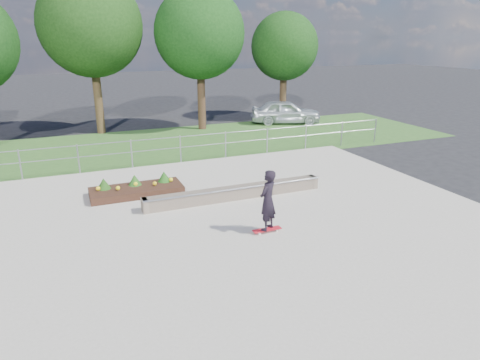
% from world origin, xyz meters
% --- Properties ---
extents(ground, '(120.00, 120.00, 0.00)m').
position_xyz_m(ground, '(0.00, 0.00, 0.00)').
color(ground, black).
rests_on(ground, ground).
extents(grass_verge, '(30.00, 8.00, 0.02)m').
position_xyz_m(grass_verge, '(0.00, 11.00, 0.01)').
color(grass_verge, '#2C5321').
rests_on(grass_verge, ground).
extents(concrete_slab, '(15.00, 15.00, 0.06)m').
position_xyz_m(concrete_slab, '(0.00, 0.00, 0.03)').
color(concrete_slab, '#9E978C').
rests_on(concrete_slab, ground).
extents(fence, '(20.06, 0.06, 1.20)m').
position_xyz_m(fence, '(0.00, 7.50, 0.77)').
color(fence, gray).
rests_on(fence, ground).
extents(tree_mid_left, '(5.25, 5.25, 8.25)m').
position_xyz_m(tree_mid_left, '(-2.50, 15.00, 5.61)').
color(tree_mid_left, '#372616').
rests_on(tree_mid_left, ground).
extents(tree_mid_right, '(4.90, 4.90, 7.70)m').
position_xyz_m(tree_mid_right, '(3.00, 14.00, 5.23)').
color(tree_mid_right, '#331F14').
rests_on(tree_mid_right, ground).
extents(tree_far_right, '(4.20, 4.20, 6.60)m').
position_xyz_m(tree_far_right, '(9.00, 15.50, 4.48)').
color(tree_far_right, '#332314').
rests_on(tree_far_right, ground).
extents(grind_ledge, '(6.00, 0.44, 0.43)m').
position_xyz_m(grind_ledge, '(0.52, 2.67, 0.26)').
color(grind_ledge, brown).
rests_on(grind_ledge, concrete_slab).
extents(planter_bed, '(3.00, 1.20, 0.61)m').
position_xyz_m(planter_bed, '(-2.37, 4.36, 0.24)').
color(planter_bed, black).
rests_on(planter_bed, concrete_slab).
extents(skateboarder, '(0.80, 0.68, 1.74)m').
position_xyz_m(skateboarder, '(0.38, 0.02, 0.96)').
color(skateboarder, white).
rests_on(skateboarder, concrete_slab).
extents(parked_car, '(4.53, 3.06, 1.43)m').
position_xyz_m(parked_car, '(8.24, 13.67, 0.72)').
color(parked_car, silver).
rests_on(parked_car, ground).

